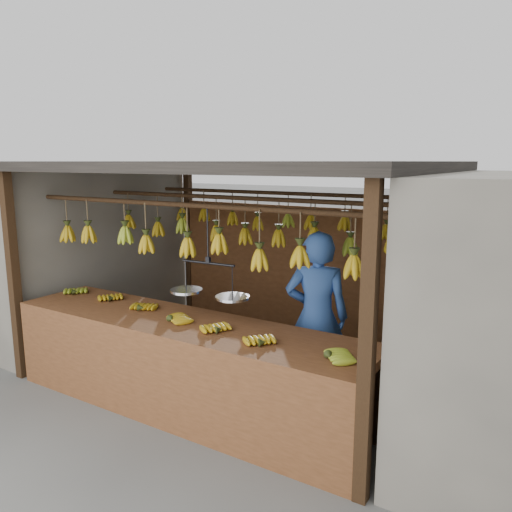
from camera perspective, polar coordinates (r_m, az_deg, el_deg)
The scene contains 8 objects.
ground at distance 6.03m, azimuth -1.54°, elevation -12.70°, with size 80.00×80.00×0.00m, color #5B5B57.
stall at distance 5.82m, azimuth 0.15°, elevation 6.55°, with size 4.30×3.30×2.40m.
neighbor_left at distance 8.19m, azimuth -23.16°, elevation 1.11°, with size 3.00×3.00×2.30m, color slate.
counter at distance 4.82m, azimuth -9.34°, elevation -9.83°, with size 3.81×0.87×0.96m.
hanging_bananas at distance 5.58m, azimuth -1.55°, elevation 2.68°, with size 3.63×2.24×0.39m.
balance_scale at distance 4.70m, azimuth -5.43°, elevation -3.90°, with size 0.82×0.33×0.84m.
vendor at distance 5.05m, azimuth 6.94°, elevation -6.95°, with size 0.63×0.42×1.74m, color #3359A5.
bag_bundles at distance 6.22m, azimuth 20.77°, elevation -2.52°, with size 0.08×0.26×1.22m.
Camera 1 is at (3.04, -4.62, 2.40)m, focal length 35.00 mm.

